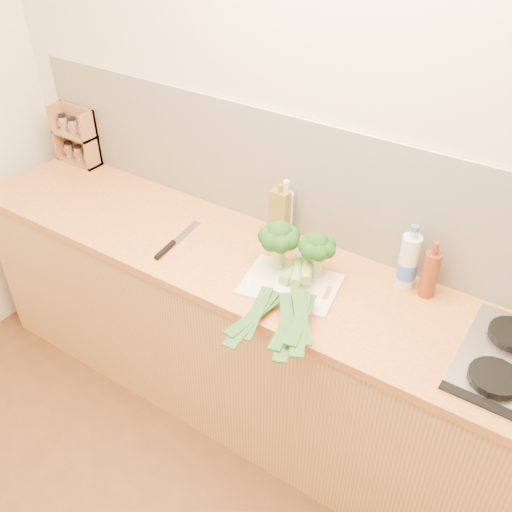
# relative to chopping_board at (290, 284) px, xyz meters

# --- Properties ---
(room_shell) EXTENTS (3.50, 3.50, 3.50)m
(room_shell) POSITION_rel_chopping_board_xyz_m (-0.06, 0.34, 0.26)
(room_shell) COLOR beige
(room_shell) RESTS_ON ground
(counter) EXTENTS (3.20, 0.62, 0.90)m
(counter) POSITION_rel_chopping_board_xyz_m (-0.06, 0.05, -0.46)
(counter) COLOR tan
(counter) RESTS_ON ground
(chopping_board) EXTENTS (0.42, 0.34, 0.01)m
(chopping_board) POSITION_rel_chopping_board_xyz_m (0.00, 0.00, 0.00)
(chopping_board) COLOR silver
(chopping_board) RESTS_ON counter
(broccoli_left) EXTENTS (0.17, 0.17, 0.22)m
(broccoli_left) POSITION_rel_chopping_board_xyz_m (-0.10, 0.07, 0.15)
(broccoli_left) COLOR #A3BC6E
(broccoli_left) RESTS_ON chopping_board
(broccoli_right) EXTENTS (0.15, 0.15, 0.20)m
(broccoli_right) POSITION_rel_chopping_board_xyz_m (0.06, 0.10, 0.14)
(broccoli_right) COLOR #A3BC6E
(broccoli_right) RESTS_ON chopping_board
(leek_front) EXTENTS (0.12, 0.68, 0.04)m
(leek_front) POSITION_rel_chopping_board_xyz_m (-0.02, -0.03, 0.03)
(leek_front) COLOR white
(leek_front) RESTS_ON chopping_board
(leek_mid) EXTENTS (0.31, 0.64, 0.04)m
(leek_mid) POSITION_rel_chopping_board_xyz_m (0.04, -0.04, 0.05)
(leek_mid) COLOR white
(leek_mid) RESTS_ON chopping_board
(leek_back) EXTENTS (0.31, 0.59, 0.04)m
(leek_back) POSITION_rel_chopping_board_xyz_m (0.09, -0.04, 0.06)
(leek_back) COLOR white
(leek_back) RESTS_ON chopping_board
(chefs_knife) EXTENTS (0.07, 0.33, 0.02)m
(chefs_knife) POSITION_rel_chopping_board_xyz_m (-0.57, -0.06, 0.00)
(chefs_knife) COLOR silver
(chefs_knife) RESTS_ON counter
(spice_rack) EXTENTS (0.26, 0.10, 0.31)m
(spice_rack) POSITION_rel_chopping_board_xyz_m (-1.51, 0.30, 0.13)
(spice_rack) COLOR #A16945
(spice_rack) RESTS_ON counter
(oil_tin) EXTENTS (0.08, 0.05, 0.28)m
(oil_tin) POSITION_rel_chopping_board_xyz_m (-0.21, 0.25, 0.12)
(oil_tin) COLOR olive
(oil_tin) RESTS_ON counter
(glass_bottle) EXTENTS (0.07, 0.07, 0.28)m
(glass_bottle) POSITION_rel_chopping_board_xyz_m (-0.20, 0.29, 0.11)
(glass_bottle) COLOR silver
(glass_bottle) RESTS_ON counter
(amber_bottle) EXTENTS (0.06, 0.06, 0.24)m
(amber_bottle) POSITION_rel_chopping_board_xyz_m (0.46, 0.25, 0.10)
(amber_bottle) COLOR maroon
(amber_bottle) RESTS_ON counter
(water_bottle) EXTENTS (0.08, 0.08, 0.26)m
(water_bottle) POSITION_rel_chopping_board_xyz_m (0.37, 0.25, 0.10)
(water_bottle) COLOR silver
(water_bottle) RESTS_ON counter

